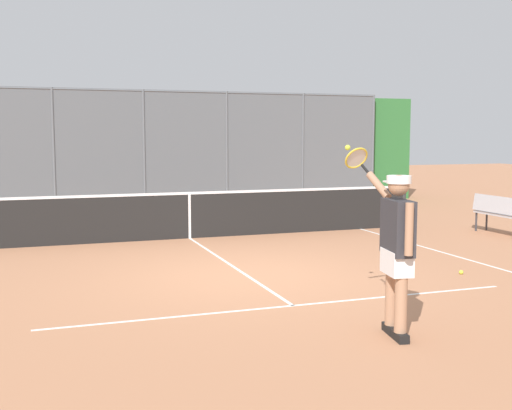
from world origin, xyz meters
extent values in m
plane|color=#B27551|center=(0.00, 0.00, 0.00)|extent=(60.00, 60.00, 0.00)
cube|color=white|center=(0.00, 1.81, 0.00)|extent=(6.19, 0.05, 0.01)
cube|color=white|center=(0.00, -0.96, 0.00)|extent=(0.05, 5.55, 0.01)
cylinder|color=#565B60|center=(-7.36, -9.20, 1.70)|extent=(0.07, 0.07, 3.40)
cylinder|color=#565B60|center=(-4.91, -9.20, 1.70)|extent=(0.07, 0.07, 3.40)
cylinder|color=#565B60|center=(-2.45, -9.20, 1.70)|extent=(0.07, 0.07, 3.40)
cylinder|color=#565B60|center=(0.00, -9.20, 1.70)|extent=(0.07, 0.07, 3.40)
cylinder|color=#565B60|center=(2.45, -9.20, 1.70)|extent=(0.07, 0.07, 3.40)
cylinder|color=#565B60|center=(0.00, -9.20, 3.36)|extent=(14.72, 0.05, 0.05)
cube|color=#565B60|center=(0.00, -9.20, 1.70)|extent=(14.72, 0.02, 3.40)
cube|color=#2D6B33|center=(0.00, -9.85, 1.65)|extent=(17.72, 0.90, 3.31)
cube|color=#ADADA8|center=(0.00, -9.02, 0.07)|extent=(15.72, 0.18, 0.15)
cylinder|color=#2D2D2D|center=(-5.09, -3.74, 0.54)|extent=(0.09, 0.09, 1.07)
cube|color=black|center=(0.00, -3.74, 0.46)|extent=(10.10, 0.02, 0.91)
cube|color=white|center=(0.00, -3.74, 0.94)|extent=(10.10, 0.04, 0.05)
cube|color=white|center=(0.00, -3.74, 0.46)|extent=(0.05, 0.04, 0.91)
cube|color=black|center=(-0.52, 3.44, 0.04)|extent=(0.15, 0.28, 0.09)
cylinder|color=#A87A5B|center=(-0.52, 3.44, 0.49)|extent=(0.13, 0.13, 0.79)
cube|color=black|center=(-0.57, 3.17, 0.04)|extent=(0.15, 0.28, 0.09)
cylinder|color=#A87A5B|center=(-0.57, 3.17, 0.49)|extent=(0.13, 0.13, 0.79)
cube|color=white|center=(-0.55, 3.30, 0.80)|extent=(0.29, 0.45, 0.26)
cube|color=#2D2D33|center=(-0.55, 3.30, 1.17)|extent=(0.29, 0.52, 0.57)
cylinder|color=#A87A5B|center=(-0.49, 3.60, 1.19)|extent=(0.08, 0.08, 0.53)
cylinder|color=#A87A5B|center=(-0.58, 2.84, 1.57)|extent=(0.13, 0.39, 0.30)
sphere|color=#A87A5B|center=(-0.55, 3.30, 1.61)|extent=(0.22, 0.22, 0.22)
cylinder|color=white|center=(-0.55, 3.30, 1.67)|extent=(0.29, 0.29, 0.08)
cube|color=white|center=(-0.57, 3.18, 1.64)|extent=(0.22, 0.23, 0.02)
cylinder|color=black|center=(-0.55, 2.60, 1.73)|extent=(0.05, 0.17, 0.13)
torus|color=gold|center=(-0.53, 2.41, 1.86)|extent=(0.31, 0.22, 0.26)
cylinder|color=silver|center=(-0.53, 2.41, 1.86)|extent=(0.26, 0.17, 0.21)
sphere|color=#C1D138|center=(-0.51, 2.23, 1.98)|extent=(0.07, 0.07, 0.07)
sphere|color=#C1D138|center=(-3.13, 0.99, 0.03)|extent=(0.07, 0.07, 0.07)
cube|color=#B7B7BC|center=(-6.39, -2.03, 0.44)|extent=(0.38, 1.30, 0.05)
cube|color=#B7B7BC|center=(-6.22, -2.03, 0.66)|extent=(0.09, 1.30, 0.36)
cylinder|color=#333338|center=(-6.53, -2.63, 0.22)|extent=(0.04, 0.04, 0.44)
cylinder|color=#333338|center=(-6.25, -2.63, 0.22)|extent=(0.04, 0.04, 0.44)
camera|label=1|loc=(3.01, 9.01, 2.13)|focal=44.82mm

